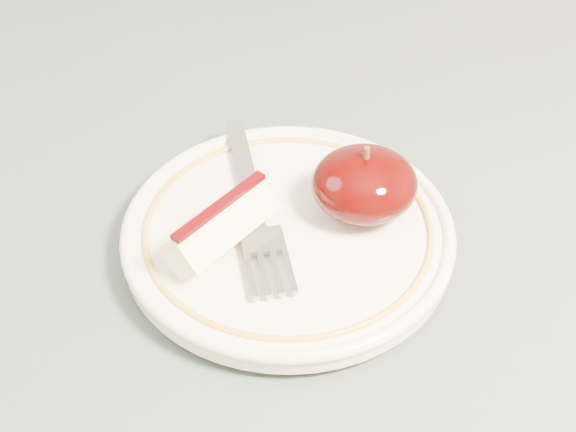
{
  "coord_description": "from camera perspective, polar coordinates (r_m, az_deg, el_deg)",
  "views": [
    {
      "loc": [
        0.05,
        -0.32,
        1.12
      ],
      "look_at": [
        0.11,
        0.05,
        0.78
      ],
      "focal_mm": 50.0,
      "sensor_mm": 36.0,
      "label": 1
    }
  ],
  "objects": [
    {
      "name": "apple_half",
      "position": [
        0.52,
        5.44,
        2.28
      ],
      "size": [
        0.07,
        0.07,
        0.05
      ],
      "color": "black",
      "rests_on": "plate"
    },
    {
      "name": "plate",
      "position": [
        0.52,
        -0.0,
        -1.14
      ],
      "size": [
        0.22,
        0.22,
        0.02
      ],
      "color": "beige",
      "rests_on": "table"
    },
    {
      "name": "apple_wedge",
      "position": [
        0.49,
        -4.75,
        -0.77
      ],
      "size": [
        0.08,
        0.08,
        0.04
      ],
      "rotation": [
        0.0,
        0.0,
        0.73
      ],
      "color": "#FDF3BA",
      "rests_on": "plate"
    },
    {
      "name": "table",
      "position": [
        0.56,
        -10.19,
        -13.13
      ],
      "size": [
        0.9,
        0.9,
        0.75
      ],
      "color": "brown",
      "rests_on": "ground"
    },
    {
      "name": "fork",
      "position": [
        0.52,
        -2.46,
        0.87
      ],
      "size": [
        0.03,
        0.17,
        0.0
      ],
      "rotation": [
        0.0,
        0.0,
        1.61
      ],
      "color": "gray",
      "rests_on": "plate"
    }
  ]
}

